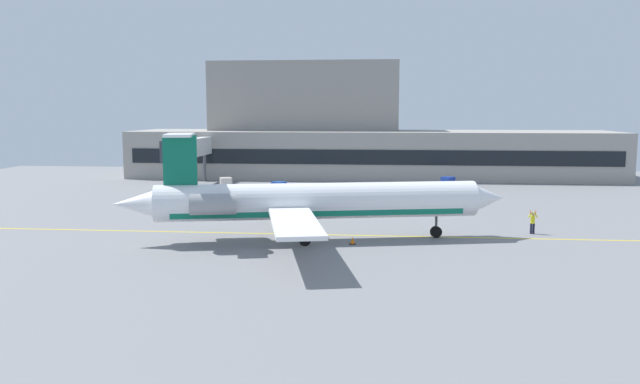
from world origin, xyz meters
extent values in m
cube|color=slate|center=(0.00, 0.00, -0.05)|extent=(120.00, 120.00, 0.10)
cube|color=yellow|center=(0.00, 1.40, 0.00)|extent=(108.00, 0.24, 0.01)
cube|color=red|center=(-3.21, 10.38, 0.00)|extent=(0.30, 8.00, 0.01)
cube|color=gray|center=(3.68, 47.22, 3.47)|extent=(71.73, 14.44, 6.93)
cube|color=gray|center=(-6.71, 50.83, 12.18)|extent=(28.99, 10.11, 10.50)
cube|color=black|center=(3.68, 39.95, 3.48)|extent=(68.86, 0.12, 2.09)
cube|color=silver|center=(-19.60, 32.89, 5.07)|extent=(1.40, 14.22, 2.40)
cube|color=#2D333D|center=(-19.60, 24.88, 5.07)|extent=(2.40, 2.00, 2.64)
cylinder|color=#4C4C51|center=(-19.60, 38.50, 1.94)|extent=(0.44, 0.44, 3.87)
cylinder|color=#4C4C51|center=(-19.60, 26.58, 1.94)|extent=(0.44, 0.44, 3.87)
cylinder|color=white|center=(0.69, -0.89, 3.09)|extent=(24.63, 8.08, 2.77)
cube|color=#0C664C|center=(0.69, -0.89, 2.33)|extent=(22.17, 7.27, 0.50)
cone|color=white|center=(13.65, 2.01, 3.09)|extent=(3.56, 3.31, 2.71)
cone|color=white|center=(-12.53, -3.85, 3.09)|extent=(4.02, 3.08, 2.35)
cube|color=white|center=(-3.13, 5.27, 2.68)|extent=(5.31, 11.32, 0.28)
cube|color=white|center=(-0.14, -8.10, 2.68)|extent=(5.31, 11.32, 0.28)
cylinder|color=gray|center=(-7.47, -0.49, 3.30)|extent=(3.57, 2.21, 1.52)
cylinder|color=gray|center=(-6.52, -4.74, 3.30)|extent=(3.57, 2.21, 1.52)
cube|color=#0C664C|center=(-9.40, -3.15, 6.32)|extent=(2.48, 0.78, 3.70)
cube|color=white|center=(-9.40, -3.15, 8.17)|extent=(2.86, 4.74, 0.20)
cylinder|color=#3F3F44|center=(9.82, 1.15, 1.30)|extent=(0.20, 0.20, 1.26)
cylinder|color=black|center=(9.82, 1.15, 0.45)|extent=(0.95, 0.54, 0.90)
cylinder|color=#3F3F44|center=(-0.90, 0.59, 1.30)|extent=(0.20, 0.20, 1.26)
cylinder|color=black|center=(-0.90, 0.59, 0.45)|extent=(0.95, 0.54, 0.90)
cylinder|color=#3F3F44|center=(-0.11, -2.92, 1.30)|extent=(0.20, 0.20, 1.26)
cylinder|color=black|center=(-0.11, -2.92, 0.45)|extent=(0.95, 0.54, 0.90)
cube|color=#1E4CB2|center=(-5.42, 21.46, 0.60)|extent=(3.53, 2.97, 0.50)
cube|color=#1A4197|center=(-6.19, 21.96, 1.40)|extent=(1.79, 1.78, 1.09)
cylinder|color=black|center=(-6.77, 21.50, 0.35)|extent=(0.74, 0.62, 0.70)
cylinder|color=black|center=(-6.00, 22.68, 0.35)|extent=(0.74, 0.62, 0.70)
cylinder|color=black|center=(-4.84, 20.24, 0.35)|extent=(0.74, 0.62, 0.70)
cylinder|color=black|center=(-4.07, 21.42, 0.35)|extent=(0.74, 0.62, 0.70)
cube|color=#19389E|center=(14.19, 28.84, 0.64)|extent=(3.38, 3.19, 0.59)
cube|color=navy|center=(13.52, 29.42, 1.43)|extent=(1.83, 1.84, 0.99)
cylinder|color=black|center=(12.87, 29.00, 0.35)|extent=(0.71, 0.67, 0.70)
cylinder|color=black|center=(13.83, 30.13, 0.35)|extent=(0.71, 0.67, 0.70)
cylinder|color=black|center=(14.55, 27.56, 0.35)|extent=(0.71, 0.67, 0.70)
cylinder|color=black|center=(15.52, 28.69, 0.35)|extent=(0.71, 0.67, 0.70)
cube|color=silver|center=(-12.73, 24.05, 0.65)|extent=(2.84, 4.26, 0.61)
cube|color=#B8B1A9|center=(-13.15, 25.09, 1.48)|extent=(1.81, 1.97, 1.04)
cylinder|color=black|center=(-13.93, 25.08, 0.35)|extent=(0.52, 0.75, 0.70)
cylinder|color=black|center=(-12.58, 25.63, 0.35)|extent=(0.52, 0.75, 0.70)
cylinder|color=black|center=(-12.88, 22.48, 0.35)|extent=(0.52, 0.75, 0.70)
cylinder|color=black|center=(-11.54, 23.02, 0.35)|extent=(0.52, 0.75, 0.70)
cylinder|color=#191E33|center=(17.65, 3.47, 0.43)|extent=(0.18, 0.18, 0.87)
cylinder|color=#191E33|center=(17.86, 3.49, 0.43)|extent=(0.18, 0.18, 0.87)
cylinder|color=yellow|center=(17.75, 3.48, 1.19)|extent=(0.34, 0.34, 0.64)
sphere|color=tan|center=(17.75, 3.48, 1.63)|extent=(0.24, 0.24, 0.24)
cylinder|color=yellow|center=(17.53, 3.46, 1.57)|extent=(0.39, 0.12, 0.50)
cylinder|color=#F2590C|center=(17.53, 3.46, 1.79)|extent=(0.06, 0.06, 0.28)
cylinder|color=yellow|center=(17.97, 3.49, 1.57)|extent=(0.39, 0.12, 0.50)
cylinder|color=#F2590C|center=(17.97, 3.49, 1.79)|extent=(0.06, 0.06, 0.28)
cone|color=orange|center=(-1.63, 0.62, 0.28)|extent=(0.36, 0.36, 0.55)
cube|color=black|center=(-1.63, 0.62, 0.02)|extent=(0.47, 0.47, 0.04)
cone|color=orange|center=(3.39, -2.01, 0.28)|extent=(0.36, 0.36, 0.55)
cube|color=black|center=(3.39, -2.01, 0.02)|extent=(0.47, 0.47, 0.04)
camera|label=1|loc=(5.60, -48.51, 9.95)|focal=35.43mm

